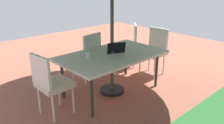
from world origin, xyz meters
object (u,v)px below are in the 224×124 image
object	(u,v)px
laptop	(115,51)
chair_west	(154,49)
chair_southwest	(128,43)
cup	(88,55)
dining_table	(112,57)
chair_south	(87,54)
chair_east	(51,82)

from	to	relation	value
laptop	chair_west	bearing A→B (deg)	-152.60
chair_southwest	cup	bearing A→B (deg)	-24.70
dining_table	chair_south	xyz separation A→B (m)	(0.01, -0.70, -0.12)
dining_table	cup	xyz separation A→B (m)	(0.43, -0.11, 0.10)
laptop	chair_east	bearing A→B (deg)	24.63
chair_west	chair_southwest	xyz separation A→B (m)	(0.03, -0.72, 0.00)
dining_table	cup	world-z (taller)	cup
chair_east	chair_west	bearing A→B (deg)	-95.35
chair_west	chair_east	size ratio (longest dim) A/B	1.00
chair_west	chair_south	world-z (taller)	same
laptop	cup	size ratio (longest dim) A/B	3.56
chair_west	chair_east	distance (m)	2.40
dining_table	chair_west	bearing A→B (deg)	-178.95
dining_table	laptop	bearing A→B (deg)	-179.73
chair_southwest	laptop	world-z (taller)	chair_southwest
laptop	chair_south	bearing A→B (deg)	-56.35
chair_west	laptop	size ratio (longest dim) A/B	2.48
chair_east	cup	bearing A→B (deg)	-89.41
chair_west	chair_southwest	world-z (taller)	same
chair_east	chair_southwest	bearing A→B (deg)	-78.45
chair_west	chair_east	bearing A→B (deg)	-96.43
chair_west	chair_southwest	distance (m)	0.72
chair_east	chair_southwest	world-z (taller)	same
chair_west	dining_table	bearing A→B (deg)	-95.05
laptop	cup	xyz separation A→B (m)	(0.51, -0.11, 0.01)
chair_south	cup	size ratio (longest dim) A/B	8.82
chair_east	chair_south	size ratio (longest dim) A/B	1.00
chair_west	laptop	bearing A→B (deg)	-95.00
chair_east	chair_south	distance (m)	1.33
chair_southwest	chair_south	xyz separation A→B (m)	(1.22, 0.05, 0.00)
dining_table	laptop	xyz separation A→B (m)	(-0.08, -0.00, 0.10)
dining_table	chair_southwest	xyz separation A→B (m)	(-1.20, -0.74, -0.12)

